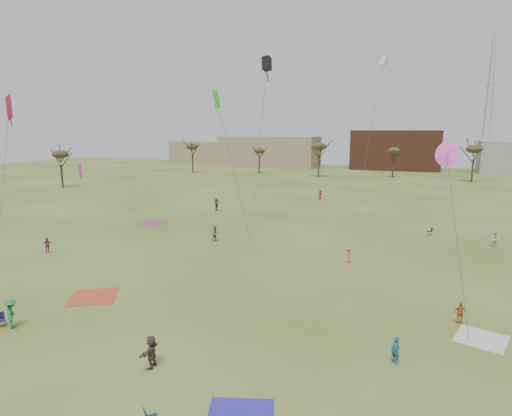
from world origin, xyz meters
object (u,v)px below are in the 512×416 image
(camp_chair_left, at_px, (1,323))
(flyer_near_right, at_px, (396,350))
(flyer_near_center, at_px, (12,314))
(spectator_fore_a, at_px, (460,313))
(radio_tower, at_px, (488,106))
(camp_chair_right, at_px, (430,233))

(camp_chair_left, bearing_deg, flyer_near_right, -49.21)
(flyer_near_center, height_order, camp_chair_left, flyer_near_center)
(flyer_near_center, relative_size, spectator_fore_a, 1.28)
(spectator_fore_a, relative_size, radio_tower, 0.03)
(flyer_near_center, bearing_deg, spectator_fore_a, -115.02)
(spectator_fore_a, bearing_deg, flyer_near_right, 50.71)
(camp_chair_left, xyz_separation_m, camp_chair_right, (25.10, 35.09, 0.00))
(spectator_fore_a, distance_m, radio_tower, 120.48)
(flyer_near_right, bearing_deg, camp_chair_left, -129.28)
(flyer_near_center, bearing_deg, flyer_near_right, -126.71)
(spectator_fore_a, xyz_separation_m, camp_chair_right, (-1.53, 24.29, -0.45))
(camp_chair_left, height_order, camp_chair_right, same)
(spectator_fore_a, distance_m, camp_chair_left, 28.73)
(camp_chair_left, bearing_deg, flyer_near_center, -47.82)
(flyer_near_center, height_order, camp_chair_right, flyer_near_center)
(flyer_near_center, xyz_separation_m, camp_chair_left, (-0.79, -0.17, -0.65))
(flyer_near_right, bearing_deg, radio_tower, 121.93)
(camp_chair_right, height_order, radio_tower, radio_tower)
(spectator_fore_a, height_order, camp_chair_left, spectator_fore_a)
(radio_tower, bearing_deg, flyer_near_center, -107.25)
(flyer_near_right, xyz_separation_m, spectator_fore_a, (3.51, 6.42, -0.03))
(flyer_near_right, relative_size, radio_tower, 0.04)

